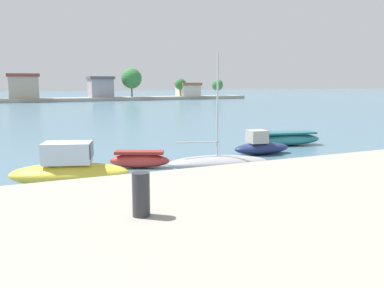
{
  "coord_description": "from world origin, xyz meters",
  "views": [
    {
      "loc": [
        -9.96,
        -11.27,
        4.55
      ],
      "look_at": [
        0.14,
        10.57,
        0.9
      ],
      "focal_mm": 38.42,
      "sensor_mm": 36.0,
      "label": 1
    }
  ],
  "objects_px": {
    "mooring_bollard": "(141,194)",
    "moored_boat_2": "(219,163)",
    "moored_boat_0": "(69,170)",
    "mooring_buoy_0": "(259,138)",
    "moored_boat_1": "(140,160)",
    "moored_boat_3": "(261,146)",
    "moored_boat_4": "(288,139)"
  },
  "relations": [
    {
      "from": "mooring_bollard",
      "to": "moored_boat_2",
      "type": "height_order",
      "value": "moored_boat_2"
    },
    {
      "from": "moored_boat_0",
      "to": "mooring_buoy_0",
      "type": "height_order",
      "value": "moored_boat_0"
    },
    {
      "from": "mooring_bollard",
      "to": "moored_boat_1",
      "type": "height_order",
      "value": "mooring_bollard"
    },
    {
      "from": "mooring_bollard",
      "to": "moored_boat_3",
      "type": "xyz_separation_m",
      "value": [
        13.07,
        16.15,
        -2.46
      ]
    },
    {
      "from": "mooring_bollard",
      "to": "moored_boat_2",
      "type": "bearing_deg",
      "value": 57.36
    },
    {
      "from": "mooring_bollard",
      "to": "mooring_buoy_0",
      "type": "relative_size",
      "value": 2.17
    },
    {
      "from": "moored_boat_2",
      "to": "moored_boat_1",
      "type": "bearing_deg",
      "value": 162.27
    },
    {
      "from": "moored_boat_3",
      "to": "mooring_bollard",
      "type": "bearing_deg",
      "value": -123.82
    },
    {
      "from": "moored_boat_0",
      "to": "moored_boat_1",
      "type": "distance_m",
      "value": 4.56
    },
    {
      "from": "mooring_bollard",
      "to": "moored_boat_2",
      "type": "distance_m",
      "value": 15.65
    },
    {
      "from": "moored_boat_1",
      "to": "moored_boat_2",
      "type": "height_order",
      "value": "moored_boat_2"
    },
    {
      "from": "moored_boat_0",
      "to": "moored_boat_1",
      "type": "height_order",
      "value": "moored_boat_0"
    },
    {
      "from": "moored_boat_2",
      "to": "moored_boat_0",
      "type": "bearing_deg",
      "value": -164.44
    },
    {
      "from": "mooring_bollard",
      "to": "moored_boat_2",
      "type": "xyz_separation_m",
      "value": [
        8.33,
        13.0,
        -2.57
      ]
    },
    {
      "from": "moored_boat_2",
      "to": "moored_boat_4",
      "type": "height_order",
      "value": "moored_boat_2"
    },
    {
      "from": "mooring_buoy_0",
      "to": "mooring_bollard",
      "type": "bearing_deg",
      "value": -127.54
    },
    {
      "from": "moored_boat_2",
      "to": "moored_boat_4",
      "type": "xyz_separation_m",
      "value": [
        8.62,
        5.44,
        0.05
      ]
    },
    {
      "from": "moored_boat_0",
      "to": "moored_boat_3",
      "type": "relative_size",
      "value": 1.45
    },
    {
      "from": "moored_boat_0",
      "to": "moored_boat_4",
      "type": "distance_m",
      "value": 16.93
    },
    {
      "from": "moored_boat_3",
      "to": "moored_boat_4",
      "type": "xyz_separation_m",
      "value": [
        3.87,
        2.29,
        -0.06
      ]
    },
    {
      "from": "moored_boat_1",
      "to": "moored_boat_4",
      "type": "height_order",
      "value": "moored_boat_4"
    },
    {
      "from": "moored_boat_1",
      "to": "moored_boat_3",
      "type": "relative_size",
      "value": 0.86
    },
    {
      "from": "moored_boat_2",
      "to": "mooring_bollard",
      "type": "bearing_deg",
      "value": -105.89
    },
    {
      "from": "moored_boat_2",
      "to": "mooring_buoy_0",
      "type": "relative_size",
      "value": 20.95
    },
    {
      "from": "moored_boat_1",
      "to": "moored_boat_3",
      "type": "bearing_deg",
      "value": 30.3
    },
    {
      "from": "moored_boat_1",
      "to": "moored_boat_0",
      "type": "bearing_deg",
      "value": -125.16
    },
    {
      "from": "moored_boat_0",
      "to": "mooring_buoy_0",
      "type": "bearing_deg",
      "value": 46.83
    },
    {
      "from": "moored_boat_1",
      "to": "mooring_buoy_0",
      "type": "xyz_separation_m",
      "value": [
        12.02,
        6.5,
        -0.28
      ]
    },
    {
      "from": "moored_boat_0",
      "to": "mooring_bollard",
      "type": "bearing_deg",
      "value": -75.61
    },
    {
      "from": "mooring_bollard",
      "to": "moored_boat_0",
      "type": "bearing_deg",
      "value": 86.28
    },
    {
      "from": "mooring_bollard",
      "to": "moored_boat_1",
      "type": "relative_size",
      "value": 0.19
    },
    {
      "from": "mooring_bollard",
      "to": "mooring_buoy_0",
      "type": "xyz_separation_m",
      "value": [
        16.83,
        21.91,
        -2.85
      ]
    }
  ]
}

